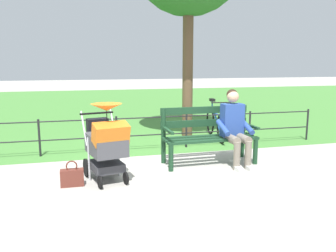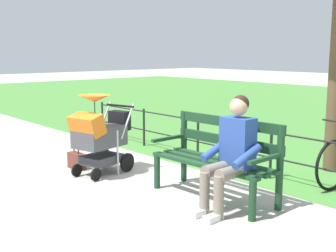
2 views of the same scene
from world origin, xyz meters
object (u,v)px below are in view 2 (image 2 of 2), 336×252
Objects in this scene: stroller at (99,134)px; handbag at (77,160)px; park_bench at (218,154)px; person_on_bench at (231,150)px.

stroller is 0.69m from handbag.
stroller is at bearing -168.53° from handbag.
person_on_bench reaches higher than park_bench.
stroller is 3.11× the size of handbag.
stroller is at bearing 8.32° from person_on_bench.
handbag is at bearing 8.91° from person_on_bench.
person_on_bench reaches higher than handbag.
park_bench is at bearing -163.07° from stroller.
park_bench reaches higher than handbag.
person_on_bench is at bearing 150.36° from park_bench.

